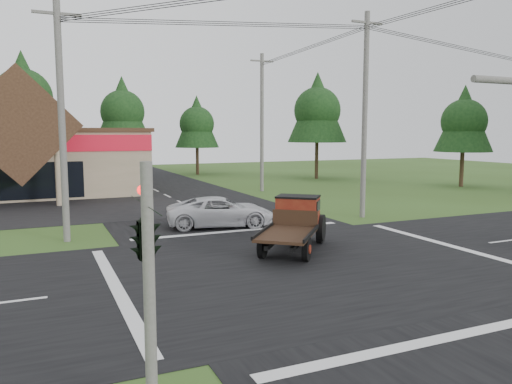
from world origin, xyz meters
TOP-DOWN VIEW (x-y plane):
  - ground at (0.00, 0.00)m, footprint 120.00×120.00m
  - road_ns at (0.00, 0.00)m, footprint 12.00×120.00m
  - road_ew at (0.00, 0.00)m, footprint 120.00×12.00m
  - traffic_signal_corner at (-7.50, -7.32)m, footprint 0.53×2.48m
  - utility_pole_nw at (-8.00, 8.00)m, footprint 2.00×0.30m
  - utility_pole_ne at (8.00, 8.00)m, footprint 2.00×0.30m
  - utility_pole_n at (8.00, 22.00)m, footprint 2.00×0.30m
  - tree_row_c at (-10.00, 41.00)m, footprint 7.28×7.28m
  - tree_row_d at (0.00, 42.00)m, footprint 6.16×6.16m
  - tree_row_e at (8.00, 40.00)m, footprint 5.04×5.04m
  - tree_side_ne at (18.00, 30.00)m, footprint 6.16×6.16m
  - tree_side_e_near at (26.00, 18.00)m, footprint 5.04×5.04m
  - antique_flatbed_truck at (0.42, 2.31)m, footprint 4.94×5.34m
  - white_pickup at (-0.46, 8.59)m, footprint 5.99×3.73m

SIDE VIEW (x-z plane):
  - ground at x=0.00m, z-range 0.00..0.00m
  - road_ns at x=0.00m, z-range 0.00..0.02m
  - road_ew at x=0.00m, z-range 0.00..0.02m
  - white_pickup at x=-0.46m, z-range 0.00..1.55m
  - antique_flatbed_truck at x=0.42m, z-range 0.00..2.21m
  - traffic_signal_corner at x=-7.50m, z-range 1.32..5.72m
  - utility_pole_nw at x=-8.00m, z-range 0.14..10.64m
  - utility_pole_n at x=8.00m, z-range 0.14..11.34m
  - utility_pole_ne at x=8.00m, z-range 0.14..11.64m
  - tree_row_e at x=8.00m, z-range 1.49..10.58m
  - tree_side_e_near at x=26.00m, z-range 1.49..10.58m
  - tree_row_d at x=0.00m, z-range 1.82..12.93m
  - tree_side_ne at x=18.00m, z-range 1.82..12.93m
  - tree_row_c at x=-10.00m, z-range 2.16..15.29m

